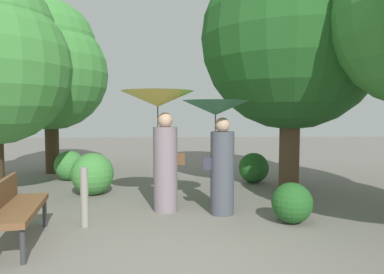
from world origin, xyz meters
name	(u,v)px	position (x,y,z in m)	size (l,w,h in m)	color
ground_plane	(201,262)	(0.00, 0.00, 0.00)	(40.00, 40.00, 0.00)	slate
person_left	(161,126)	(-0.55, 2.14, 1.48)	(1.25, 1.25, 2.08)	gray
person_right	(218,136)	(0.41, 1.91, 1.33)	(1.11, 1.11, 1.91)	#474C56
park_bench	(13,206)	(-2.38, 0.64, 0.51)	(0.76, 1.56, 0.83)	#38383D
tree_near_right	(292,26)	(2.18, 3.71, 3.56)	(3.88, 3.88, 5.71)	brown
tree_mid_left	(50,64)	(-3.81, 6.10, 3.03)	(3.15, 3.15, 4.79)	#42301E
bush_path_left	(292,203)	(1.50, 1.39, 0.32)	(0.63, 0.63, 0.63)	#235B23
bush_path_right	(254,168)	(1.57, 4.51, 0.36)	(0.73, 0.73, 0.73)	#235B23
bush_behind_bench	(69,165)	(-3.01, 5.03, 0.37)	(0.74, 0.74, 0.74)	#428C3D
bush_far_side	(93,174)	(-2.04, 3.41, 0.44)	(0.87, 0.87, 0.87)	#428C3D
path_marker_post	(84,197)	(-1.66, 1.33, 0.45)	(0.12, 0.12, 0.89)	gray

